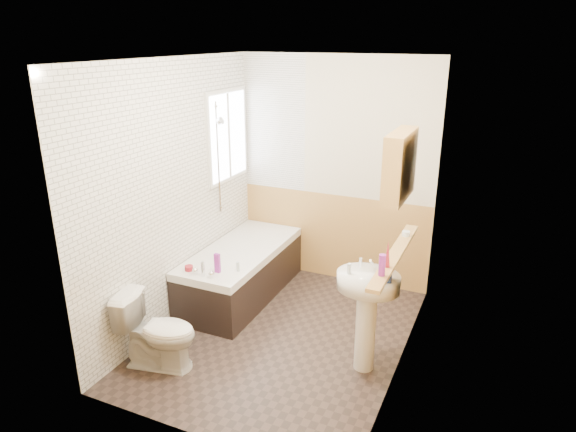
# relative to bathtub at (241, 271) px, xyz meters

# --- Properties ---
(floor) EXTENTS (2.80, 2.80, 0.00)m
(floor) POSITION_rel_bathtub_xyz_m (0.73, -0.56, -0.29)
(floor) COLOR #2C221F
(floor) RESTS_ON ground
(ceiling) EXTENTS (2.80, 2.80, 0.00)m
(ceiling) POSITION_rel_bathtub_xyz_m (0.73, -0.56, 2.21)
(ceiling) COLOR white
(ceiling) RESTS_ON ground
(wall_back) EXTENTS (2.20, 0.02, 2.50)m
(wall_back) POSITION_rel_bathtub_xyz_m (0.73, 0.85, 0.96)
(wall_back) COLOR beige
(wall_back) RESTS_ON ground
(wall_front) EXTENTS (2.20, 0.02, 2.50)m
(wall_front) POSITION_rel_bathtub_xyz_m (0.73, -1.97, 0.96)
(wall_front) COLOR beige
(wall_front) RESTS_ON ground
(wall_left) EXTENTS (0.02, 2.80, 2.50)m
(wall_left) POSITION_rel_bathtub_xyz_m (-0.38, -0.56, 0.96)
(wall_left) COLOR beige
(wall_left) RESTS_ON ground
(wall_right) EXTENTS (0.02, 2.80, 2.50)m
(wall_right) POSITION_rel_bathtub_xyz_m (1.84, -0.56, 0.96)
(wall_right) COLOR beige
(wall_right) RESTS_ON ground
(wainscot_right) EXTENTS (0.01, 2.80, 1.00)m
(wainscot_right) POSITION_rel_bathtub_xyz_m (1.82, -0.56, 0.21)
(wainscot_right) COLOR tan
(wainscot_right) RESTS_ON wall_right
(wainscot_front) EXTENTS (2.20, 0.01, 1.00)m
(wainscot_front) POSITION_rel_bathtub_xyz_m (0.73, -1.94, 0.21)
(wainscot_front) COLOR tan
(wainscot_front) RESTS_ON wall_front
(wainscot_back) EXTENTS (2.20, 0.01, 1.00)m
(wainscot_back) POSITION_rel_bathtub_xyz_m (0.73, 0.83, 0.21)
(wainscot_back) COLOR tan
(wainscot_back) RESTS_ON wall_back
(tile_cladding_left) EXTENTS (0.01, 2.80, 2.50)m
(tile_cladding_left) POSITION_rel_bathtub_xyz_m (-0.36, -0.56, 0.96)
(tile_cladding_left) COLOR white
(tile_cladding_left) RESTS_ON wall_left
(tile_return_back) EXTENTS (0.75, 0.01, 1.50)m
(tile_return_back) POSITION_rel_bathtub_xyz_m (0.00, 0.83, 1.46)
(tile_return_back) COLOR white
(tile_return_back) RESTS_ON wall_back
(window) EXTENTS (0.03, 0.79, 0.99)m
(window) POSITION_rel_bathtub_xyz_m (-0.33, 0.39, 1.36)
(window) COLOR white
(window) RESTS_ON wall_left
(bathtub) EXTENTS (0.70, 1.63, 0.69)m
(bathtub) POSITION_rel_bathtub_xyz_m (0.00, 0.00, 0.00)
(bathtub) COLOR black
(bathtub) RESTS_ON floor
(shower_riser) EXTENTS (0.10, 0.08, 1.17)m
(shower_riser) POSITION_rel_bathtub_xyz_m (-0.31, 0.15, 1.27)
(shower_riser) COLOR silver
(shower_riser) RESTS_ON wall_left
(toilet) EXTENTS (0.73, 0.50, 0.65)m
(toilet) POSITION_rel_bathtub_xyz_m (-0.03, -1.39, 0.04)
(toilet) COLOR white
(toilet) RESTS_ON floor
(sink) EXTENTS (0.51, 0.42, 0.99)m
(sink) POSITION_rel_bathtub_xyz_m (1.57, -0.71, 0.34)
(sink) COLOR white
(sink) RESTS_ON floor
(pine_shelf) EXTENTS (0.10, 1.32, 0.03)m
(pine_shelf) POSITION_rel_bathtub_xyz_m (1.77, -0.72, 0.80)
(pine_shelf) COLOR tan
(pine_shelf) RESTS_ON wall_right
(medicine_cabinet) EXTENTS (0.14, 0.56, 0.51)m
(medicine_cabinet) POSITION_rel_bathtub_xyz_m (1.74, -0.67, 1.49)
(medicine_cabinet) COLOR tan
(medicine_cabinet) RESTS_ON wall_right
(foam_can) EXTENTS (0.06, 0.06, 0.16)m
(foam_can) POSITION_rel_bathtub_xyz_m (1.77, -1.14, 0.89)
(foam_can) COLOR purple
(foam_can) RESTS_ON pine_shelf
(green_bottle) EXTENTS (0.05, 0.05, 0.21)m
(green_bottle) POSITION_rel_bathtub_xyz_m (1.77, -0.99, 0.92)
(green_bottle) COLOR maroon
(green_bottle) RESTS_ON pine_shelf
(black_jar) EXTENTS (0.07, 0.07, 0.04)m
(black_jar) POSITION_rel_bathtub_xyz_m (1.77, -0.33, 0.84)
(black_jar) COLOR silver
(black_jar) RESTS_ON pine_shelf
(soap_bottle) EXTENTS (0.15, 0.23, 0.10)m
(soap_bottle) POSITION_rel_bathtub_xyz_m (1.72, -0.77, 0.64)
(soap_bottle) COLOR navy
(soap_bottle) RESTS_ON sink
(clear_bottle) EXTENTS (0.03, 0.03, 0.09)m
(clear_bottle) POSITION_rel_bathtub_xyz_m (1.43, -0.77, 0.64)
(clear_bottle) COLOR silver
(clear_bottle) RESTS_ON sink
(blue_gel) EXTENTS (0.05, 0.04, 0.19)m
(blue_gel) POSITION_rel_bathtub_xyz_m (0.08, -0.59, 0.36)
(blue_gel) COLOR purple
(blue_gel) RESTS_ON bathtub
(cream_jar) EXTENTS (0.10, 0.10, 0.05)m
(cream_jar) POSITION_rel_bathtub_xyz_m (-0.19, -0.67, 0.29)
(cream_jar) COLOR maroon
(cream_jar) RESTS_ON bathtub
(orange_bottle) EXTENTS (0.04, 0.04, 0.09)m
(orange_bottle) POSITION_rel_bathtub_xyz_m (0.24, -0.49, 0.31)
(orange_bottle) COLOR silver
(orange_bottle) RESTS_ON bathtub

